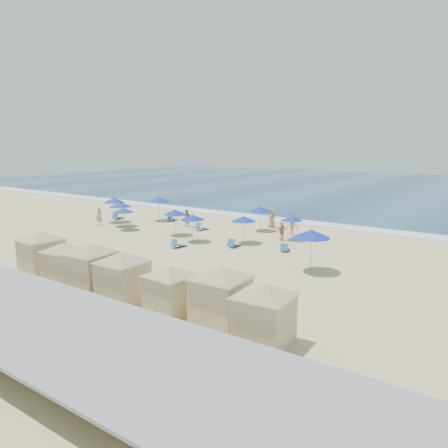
{
  "coord_description": "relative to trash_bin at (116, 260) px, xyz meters",
  "views": [
    {
      "loc": [
        21.14,
        -23.94,
        7.87
      ],
      "look_at": [
        1.96,
        3.0,
        1.69
      ],
      "focal_mm": 35.0,
      "sensor_mm": 36.0,
      "label": 1
    }
  ],
  "objects": [
    {
      "name": "cabana_0",
      "position": [
        -2.29,
        -3.77,
        1.28
      ],
      "size": [
        4.6,
        4.6,
        2.89
      ],
      "color": "beige",
      "rests_on": "ground"
    },
    {
      "name": "beachgoer_2",
      "position": [
        5.34,
        12.77,
        0.4
      ],
      "size": [
        0.61,
        0.98,
        1.56
      ],
      "primitive_type": "imported",
      "rotation": [
        0.0,
        0.0,
        4.45
      ],
      "color": "tan",
      "rests_on": "ground"
    },
    {
      "name": "seawall",
      "position": [
        0.52,
        -7.82,
        0.28
      ],
      "size": [
        160.0,
        6.1,
        1.22
      ],
      "color": "gray",
      "rests_on": "ground"
    },
    {
      "name": "umbrella_7",
      "position": [
        3.25,
        10.27,
        1.57
      ],
      "size": [
        1.98,
        1.98,
        2.25
      ],
      "color": "#A5A8AD",
      "rests_on": "ground"
    },
    {
      "name": "beachgoer_3",
      "position": [
        5.03,
        15.22,
        0.43
      ],
      "size": [
        1.19,
        0.98,
        1.61
      ],
      "primitive_type": "imported",
      "rotation": [
        0.0,
        0.0,
        0.44
      ],
      "color": "tan",
      "rests_on": "ground"
    },
    {
      "name": "umbrella_8",
      "position": [
        5.81,
        13.59,
        1.41
      ],
      "size": [
        1.81,
        1.81,
        2.05
      ],
      "color": "#A5A8AD",
      "rests_on": "ground"
    },
    {
      "name": "umbrella_0",
      "position": [
        -12.37,
        10.57,
        1.83
      ],
      "size": [
        2.24,
        2.24,
        2.55
      ],
      "color": "#A5A8AD",
      "rests_on": "ground"
    },
    {
      "name": "cabana_5",
      "position": [
        11.03,
        -3.58,
        1.28
      ],
      "size": [
        4.61,
        4.61,
        2.89
      ],
      "color": "beige",
      "rests_on": "ground"
    },
    {
      "name": "beachgoer_4",
      "position": [
        1.9,
        17.21,
        0.54
      ],
      "size": [
        1.01,
        0.78,
        1.83
      ],
      "primitive_type": "imported",
      "rotation": [
        0.0,
        0.0,
        6.03
      ],
      "color": "tan",
      "rests_on": "ground"
    },
    {
      "name": "beach_chair_2",
      "position": [
        -2.73,
        12.34,
        -0.12
      ],
      "size": [
        0.91,
        1.45,
        0.74
      ],
      "color": "#295F96",
      "rests_on": "ground"
    },
    {
      "name": "ocean",
      "position": [
        0.52,
        60.68,
        -0.35
      ],
      "size": [
        160.0,
        80.0,
        0.06
      ],
      "primitive_type": "cube",
      "color": "navy",
      "rests_on": "ground"
    },
    {
      "name": "beach_chair_1",
      "position": [
        -8.04,
        14.29,
        -0.12
      ],
      "size": [
        0.91,
        1.44,
        0.73
      ],
      "color": "#295F96",
      "rests_on": "ground"
    },
    {
      "name": "trash_bin",
      "position": [
        0.0,
        0.0,
        0.0
      ],
      "size": [
        0.92,
        0.92,
        0.75
      ],
      "primitive_type": "cube",
      "rotation": [
        0.0,
        0.0,
        -0.27
      ],
      "color": "black",
      "rests_on": "ground"
    },
    {
      "name": "umbrella_1",
      "position": [
        -10.15,
        9.43,
        1.71
      ],
      "size": [
        2.11,
        2.11,
        2.41
      ],
      "color": "#A5A8AD",
      "rests_on": "ground"
    },
    {
      "name": "umbrella_9",
      "position": [
        10.85,
        6.18,
        1.99
      ],
      "size": [
        2.4,
        2.4,
        2.73
      ],
      "color": "#A5A8AD",
      "rests_on": "ground"
    },
    {
      "name": "umbrella_2",
      "position": [
        -9.33,
        13.87,
        1.79
      ],
      "size": [
        2.2,
        2.2,
        2.5
      ],
      "color": "#A5A8AD",
      "rests_on": "ground"
    },
    {
      "name": "beach_chair_0",
      "position": [
        -13.44,
        11.82,
        -0.11
      ],
      "size": [
        0.94,
        1.5,
        0.76
      ],
      "color": "#295F96",
      "rests_on": "ground"
    },
    {
      "name": "beach_chair_5",
      "position": [
        7.24,
        9.71,
        -0.15
      ],
      "size": [
        0.86,
        1.3,
        0.66
      ],
      "color": "#295F96",
      "rests_on": "ground"
    },
    {
      "name": "beach_chair_4",
      "position": [
        3.42,
        8.61,
        -0.13
      ],
      "size": [
        0.57,
        1.28,
        0.71
      ],
      "color": "#295F96",
      "rests_on": "ground"
    },
    {
      "name": "cabana_6",
      "position": [
        13.57,
        -4.19,
        1.2
      ],
      "size": [
        4.37,
        4.37,
        2.75
      ],
      "color": "beige",
      "rests_on": "ground"
    },
    {
      "name": "umbrella_3",
      "position": [
        -8.53,
        8.43,
        1.45
      ],
      "size": [
        1.85,
        1.85,
        2.1
      ],
      "color": "#A5A8AD",
      "rests_on": "ground"
    },
    {
      "name": "cabana_1",
      "position": [
        0.5,
        -4.06,
        1.1
      ],
      "size": [
        4.1,
        4.1,
        2.58
      ],
      "color": "beige",
      "rests_on": "ground"
    },
    {
      "name": "ground",
      "position": [
        0.52,
        5.68,
        -0.38
      ],
      "size": [
        160.0,
        160.0,
        0.0
      ],
      "primitive_type": "plane",
      "color": "#CAB980",
      "rests_on": "ground"
    },
    {
      "name": "umbrella_4",
      "position": [
        -3.2,
        9.41,
        1.63
      ],
      "size": [
        2.03,
        2.03,
        2.31
      ],
      "color": "#A5A8AD",
      "rests_on": "ground"
    },
    {
      "name": "cabana_3",
      "position": [
        5.4,
        -4.16,
        1.23
      ],
      "size": [
        4.47,
        4.47,
        2.8
      ],
      "color": "beige",
      "rests_on": "ground"
    },
    {
      "name": "beachgoer_0",
      "position": [
        -12.31,
        8.61,
        0.47
      ],
      "size": [
        0.73,
        0.65,
        1.69
      ],
      "primitive_type": "imported",
      "rotation": [
        0.0,
        0.0,
        0.49
      ],
      "color": "tan",
      "rests_on": "ground"
    },
    {
      "name": "cabana_2",
      "position": [
        2.89,
        -4.14,
        1.31
      ],
      "size": [
        4.7,
        4.7,
        2.95
      ],
      "color": "beige",
      "rests_on": "ground"
    },
    {
      "name": "umbrella_6",
      "position": [
        1.79,
        15.27,
        1.59
      ],
      "size": [
        2.0,
        2.0,
        2.27
      ],
      "color": "#A5A8AD",
      "rests_on": "ground"
    },
    {
      "name": "umbrella_5",
      "position": [
        -0.4,
        8.34,
        1.61
      ],
      "size": [
        2.02,
        2.02,
        2.29
      ],
      "color": "#A5A8AD",
      "rests_on": "ground"
    },
    {
      "name": "beach_chair_3",
      "position": [
        0.0,
        6.05,
        -0.12
      ],
      "size": [
        0.82,
        1.4,
        0.73
      ],
      "color": "#295F96",
      "rests_on": "ground"
    },
    {
      "name": "beachgoer_1",
      "position": [
        -4.83,
        12.87,
        0.45
      ],
      "size": [
        0.81,
        0.64,
        1.65
      ],
      "primitive_type": "imported",
      "rotation": [
        0.0,
        0.0,
        6.27
      ],
      "color": "tan",
      "rests_on": "ground"
    },
    {
      "name": "cabana_4",
      "position": [
        8.47,
        -4.01,
        1.09
      ],
      "size": [
        4.08,
        4.08,
        2.56
      ],
      "color": "beige",
      "rests_on": "ground"
    },
    {
      "name": "surf_line",
      "position": [
        0.52,
        21.18,
        -0.34
      ],
      "size": [
        160.0,
        2.5,
        0.08
      ],
      "primitive_type": "cube",
      "color": "white",
      "rests_on": "ground"
    }
  ]
}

